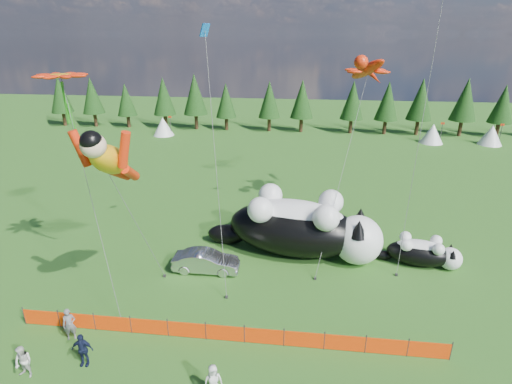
% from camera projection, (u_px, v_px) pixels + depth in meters
% --- Properties ---
extents(ground, '(160.00, 160.00, 0.00)m').
position_uv_depth(ground, '(235.00, 304.00, 23.25)').
color(ground, '#0F3B0A').
rests_on(ground, ground).
extents(safety_fence, '(22.06, 0.06, 1.10)m').
position_uv_depth(safety_fence, '(225.00, 333.00, 20.29)').
color(safety_fence, '#262626').
rests_on(safety_fence, ground).
extents(tree_line, '(90.00, 4.00, 8.00)m').
position_uv_depth(tree_line, '(282.00, 106.00, 63.33)').
color(tree_line, black).
rests_on(tree_line, ground).
extents(festival_tents, '(50.00, 3.20, 2.80)m').
position_uv_depth(festival_tents, '(354.00, 131.00, 58.46)').
color(festival_tents, white).
rests_on(festival_tents, ground).
extents(cat_large, '(12.55, 5.91, 4.55)m').
position_uv_depth(cat_large, '(302.00, 226.00, 27.88)').
color(cat_large, black).
rests_on(cat_large, ground).
extents(cat_small, '(5.62, 2.63, 2.04)m').
position_uv_depth(cat_small, '(423.00, 252.00, 26.91)').
color(cat_small, black).
rests_on(cat_small, ground).
extents(car, '(4.38, 1.59, 1.44)m').
position_uv_depth(car, '(206.00, 261.00, 26.28)').
color(car, '#BDBDC2').
rests_on(car, ground).
extents(spectator_a, '(0.77, 0.66, 1.78)m').
position_uv_depth(spectator_a, '(69.00, 324.00, 20.33)').
color(spectator_a, slate).
rests_on(spectator_a, ground).
extents(spectator_b, '(0.87, 0.60, 1.66)m').
position_uv_depth(spectator_b, '(23.00, 362.00, 18.05)').
color(spectator_b, silver).
rests_on(spectator_b, ground).
extents(spectator_c, '(1.07, 0.60, 1.76)m').
position_uv_depth(spectator_c, '(82.00, 350.00, 18.71)').
color(spectator_c, '#131A35').
rests_on(spectator_c, ground).
extents(spectator_e, '(0.93, 0.78, 1.62)m').
position_uv_depth(spectator_e, '(213.00, 381.00, 17.11)').
color(spectator_e, silver).
rests_on(spectator_e, ground).
extents(superhero_kite, '(4.75, 6.01, 11.30)m').
position_uv_depth(superhero_kite, '(110.00, 160.00, 19.56)').
color(superhero_kite, '#E8A00C').
rests_on(superhero_kite, ground).
extents(gecko_kite, '(6.28, 14.44, 16.43)m').
position_uv_depth(gecko_kite, '(367.00, 70.00, 30.62)').
color(gecko_kite, red).
rests_on(gecko_kite, ground).
extents(flower_kite, '(5.33, 5.72, 13.50)m').
position_uv_depth(flower_kite, '(61.00, 79.00, 21.31)').
color(flower_kite, red).
rests_on(flower_kite, ground).
extents(diamond_kite_a, '(2.15, 5.12, 15.88)m').
position_uv_depth(diamond_kite_a, '(206.00, 43.00, 22.77)').
color(diamond_kite_a, blue).
rests_on(diamond_kite_a, ground).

